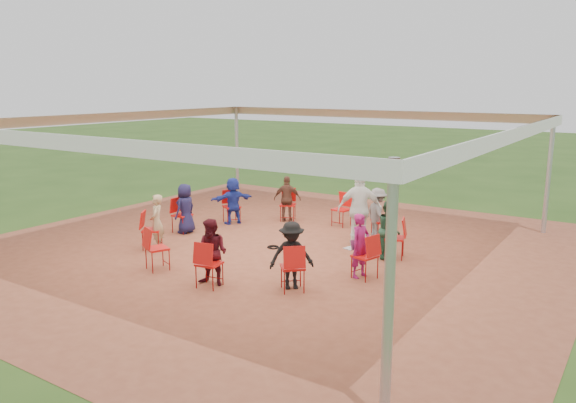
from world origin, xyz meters
The scene contains 26 objects.
ground centered at (0.00, 0.00, 0.00)m, with size 80.00×80.00×0.00m, color #2A4917.
dirt_patch centered at (0.00, 0.00, 0.01)m, with size 13.00×13.00×0.00m, color brown.
tent centered at (0.00, 0.00, 2.37)m, with size 10.33×10.33×3.00m.
chair_0 centered at (2.69, -0.71, 0.45)m, with size 0.42×0.44×0.90m, color red, non-canonical shape.
chair_1 centered at (2.64, 0.86, 0.45)m, with size 0.42×0.44×0.90m, color red, non-canonical shape.
chair_2 centered at (1.76, 2.15, 0.45)m, with size 0.42×0.44×0.90m, color red, non-canonical shape.
chair_3 centered at (0.32, 2.76, 0.45)m, with size 0.42×0.44×0.90m, color red, non-canonical shape.
chair_4 centered at (-1.22, 2.50, 0.45)m, with size 0.42×0.44×0.90m, color red, non-canonical shape.
chair_5 centered at (-2.38, 1.44, 0.45)m, with size 0.42×0.44×0.90m, color red, non-canonical shape.
chair_6 centered at (-2.78, -0.08, 0.45)m, with size 0.42×0.44×0.90m, color red, non-canonical shape.
chair_7 centered at (-2.30, -1.57, 0.45)m, with size 0.42×0.44×0.90m, color red, non-canonical shape.
chair_8 centered at (-1.09, -2.56, 0.45)m, with size 0.42×0.44×0.90m, color red, non-canonical shape.
chair_9 centered at (0.47, -2.74, 0.45)m, with size 0.42×0.44×0.90m, color red, non-canonical shape.
chair_10 centered at (1.88, -2.05, 0.45)m, with size 0.42×0.44×0.90m, color red, non-canonical shape.
person_seated_0 centered at (2.57, -0.68, 0.64)m, with size 0.46×0.30×1.27m, color #891353.
person_seated_1 centered at (2.53, 0.82, 0.64)m, with size 0.62×0.36×1.27m, color #20442D.
person_seated_2 centered at (1.69, 2.06, 0.64)m, with size 0.82×0.41×1.27m, color slate.
person_seated_3 centered at (-1.17, 2.39, 0.64)m, with size 0.75×0.38×1.27m, color brown.
person_seated_4 centered at (-2.28, 1.38, 0.64)m, with size 1.18×0.44×1.27m, color #1F3099.
person_seated_5 centered at (-2.66, -0.07, 0.64)m, with size 0.62×0.35×1.27m, color #18163B.
person_seated_6 centered at (-2.20, -1.50, 0.64)m, with size 0.46×0.30×1.27m, color tan.
person_seated_7 centered at (0.45, -2.62, 0.64)m, with size 0.62×0.36×1.27m, color #450E16.
person_seated_8 centered at (1.80, -1.96, 0.64)m, with size 0.82×0.41×1.27m, color black.
standing_person centered at (1.59, 1.27, 0.89)m, with size 1.03×0.53×1.76m, color white.
cable_coil centered at (-0.01, 0.03, 0.02)m, with size 0.34×0.34×0.03m.
laptop centered at (2.41, -0.64, 0.60)m, with size 0.32×0.36×0.21m.
Camera 1 is at (7.19, -10.27, 3.70)m, focal length 35.00 mm.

